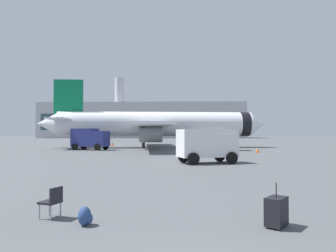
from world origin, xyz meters
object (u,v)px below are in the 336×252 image
at_px(safety_cone_mid, 112,143).
at_px(traveller_backpack, 85,216).
at_px(fuel_truck, 214,137).
at_px(safety_cone_far, 192,151).
at_px(rolling_suitcase, 276,211).
at_px(safety_cone_near, 258,150).
at_px(airplane_at_gate, 155,124).
at_px(gate_chair, 52,200).
at_px(cargo_van, 206,144).
at_px(service_truck, 90,138).

distance_m(safety_cone_mid, traveller_backpack, 49.82).
distance_m(fuel_truck, safety_cone_mid, 22.49).
height_order(safety_cone_far, rolling_suitcase, rolling_suitcase).
distance_m(fuel_truck, safety_cone_far, 8.31).
distance_m(safety_cone_far, rolling_suitcase, 26.35).
bearing_deg(traveller_backpack, safety_cone_near, 68.88).
distance_m(airplane_at_gate, gate_chair, 40.69).
bearing_deg(safety_cone_near, traveller_backpack, -111.12).
xyz_separation_m(safety_cone_mid, safety_cone_far, (13.70, -22.38, -0.07)).
bearing_deg(airplane_at_gate, safety_cone_mid, 137.82).
xyz_separation_m(safety_cone_mid, traveller_backpack, (10.09, -48.79, -0.16)).
xyz_separation_m(airplane_at_gate, gate_chair, (0.60, -40.57, -3.16)).
bearing_deg(safety_cone_far, gate_chair, -100.33).
height_order(airplane_at_gate, safety_cone_mid, airplane_at_gate).
relative_size(rolling_suitcase, gate_chair, 1.28).
xyz_separation_m(safety_cone_far, rolling_suitcase, (1.19, -26.32, 0.07)).
bearing_deg(fuel_truck, safety_cone_near, -42.10).
distance_m(airplane_at_gate, cargo_van, 25.67).
relative_size(cargo_van, safety_cone_far, 7.32).
xyz_separation_m(fuel_truck, safety_cone_near, (4.71, -4.26, -1.46)).
bearing_deg(service_truck, cargo_van, -51.39).
height_order(airplane_at_gate, gate_chair, airplane_at_gate).
height_order(airplane_at_gate, service_truck, airplane_at_gate).
bearing_deg(safety_cone_mid, safety_cone_far, -58.53).
relative_size(fuel_truck, safety_cone_near, 9.64).
bearing_deg(fuel_truck, cargo_van, -97.75).
xyz_separation_m(airplane_at_gate, service_truck, (-8.22, -6.97, -2.05)).
distance_m(fuel_truck, rolling_suitcase, 33.96).
height_order(cargo_van, safety_cone_mid, cargo_van).
bearing_deg(gate_chair, service_truck, 104.71).
bearing_deg(safety_cone_far, traveller_backpack, -97.77).
height_order(safety_cone_far, gate_chair, gate_chair).
bearing_deg(cargo_van, safety_cone_near, 61.99).
bearing_deg(rolling_suitcase, traveller_backpack, -179.00).
height_order(airplane_at_gate, safety_cone_far, airplane_at_gate).
xyz_separation_m(safety_cone_mid, rolling_suitcase, (14.89, -48.70, -0.00)).
xyz_separation_m(airplane_at_gate, safety_cone_far, (5.30, -14.77, -3.33)).
xyz_separation_m(safety_cone_near, traveller_backpack, (-11.47, -29.70, -0.08)).
bearing_deg(cargo_van, service_truck, 128.61).
bearing_deg(safety_cone_near, fuel_truck, 137.90).
bearing_deg(gate_chair, airplane_at_gate, 90.84).
distance_m(safety_cone_near, traveller_backpack, 31.84).
relative_size(cargo_van, safety_cone_near, 7.51).
distance_m(cargo_van, safety_cone_far, 10.17).
bearing_deg(cargo_van, traveller_backpack, -104.96).
height_order(traveller_backpack, gate_chair, gate_chair).
height_order(service_truck, traveller_backpack, service_truck).
relative_size(airplane_at_gate, rolling_suitcase, 32.51).
bearing_deg(rolling_suitcase, safety_cone_far, 92.58).
height_order(fuel_truck, cargo_van, fuel_truck).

